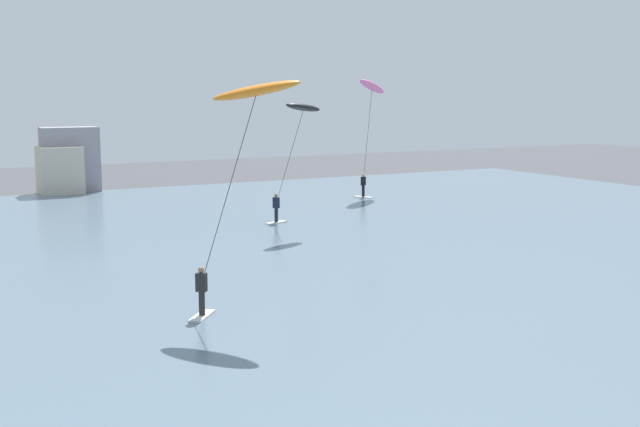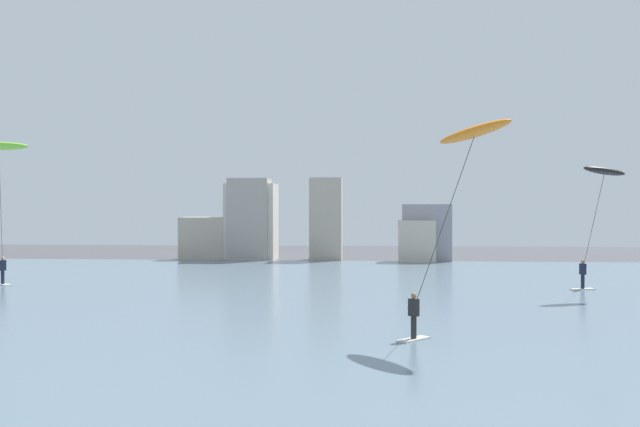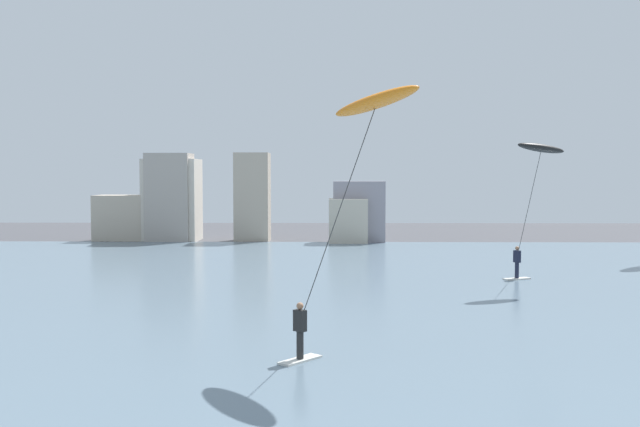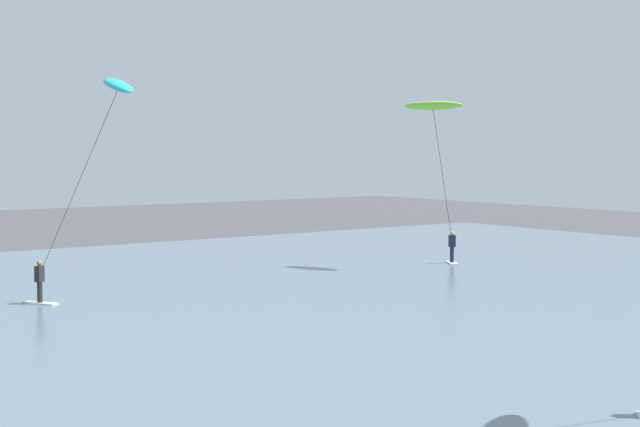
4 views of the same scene
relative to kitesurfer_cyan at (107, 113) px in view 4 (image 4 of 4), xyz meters
name	(u,v)px [view 4 (image 4 of 4)]	position (x,y,z in m)	size (l,w,h in m)	color
kitesurfer_cyan	(107,113)	(0.00, 0.00, 0.00)	(2.58, 4.46, 8.80)	silver
kitesurfer_lime	(435,121)	(1.21, 16.37, -0.07)	(3.39, 3.97, 8.18)	silver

